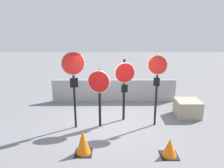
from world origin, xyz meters
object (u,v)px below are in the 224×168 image
stop_sign_2 (124,81)px  storage_crate (188,108)px  stop_sign_0 (74,74)px  traffic_cone_1 (83,142)px  stop_sign_1 (99,88)px  traffic_cone_0 (170,148)px  stop_sign_3 (157,76)px

stop_sign_2 → storage_crate: bearing=-5.5°
stop_sign_0 → storage_crate: size_ratio=2.94×
stop_sign_2 → traffic_cone_1: 2.75m
stop_sign_1 → stop_sign_2: size_ratio=0.89×
stop_sign_2 → traffic_cone_0: stop_sign_2 is taller
stop_sign_1 → stop_sign_3: bearing=16.3°
stop_sign_0 → storage_crate: bearing=-3.9°
traffic_cone_0 → storage_crate: bearing=62.5°
stop_sign_1 → stop_sign_3: stop_sign_3 is taller
stop_sign_3 → traffic_cone_0: (0.05, -1.85, -1.53)m
stop_sign_2 → storage_crate: size_ratio=2.54×
stop_sign_0 → stop_sign_2: 1.83m
stop_sign_0 → stop_sign_1: (0.81, 0.07, -0.50)m
stop_sign_0 → traffic_cone_1: 2.24m
stop_sign_1 → storage_crate: bearing=28.2°
stop_sign_0 → traffic_cone_1: size_ratio=3.74×
traffic_cone_0 → traffic_cone_1: size_ratio=0.73×
stop_sign_1 → storage_crate: 3.63m
traffic_cone_0 → storage_crate: (1.37, 2.63, 0.07)m
stop_sign_0 → stop_sign_1: stop_sign_0 is taller
traffic_cone_1 → stop_sign_3: bearing=36.8°
stop_sign_3 → traffic_cone_0: stop_sign_3 is taller
stop_sign_0 → stop_sign_3: stop_sign_0 is taller
stop_sign_0 → stop_sign_3: 2.75m
stop_sign_0 → stop_sign_2: bearing=2.9°
stop_sign_0 → stop_sign_1: size_ratio=1.30×
stop_sign_1 → traffic_cone_1: (-0.37, -1.62, -1.05)m
traffic_cone_0 → storage_crate: storage_crate is taller
stop_sign_2 → traffic_cone_0: bearing=-77.8°
stop_sign_1 → traffic_cone_1: size_ratio=2.88×
stop_sign_1 → stop_sign_2: stop_sign_2 is taller
stop_sign_1 → traffic_cone_1: stop_sign_1 is taller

